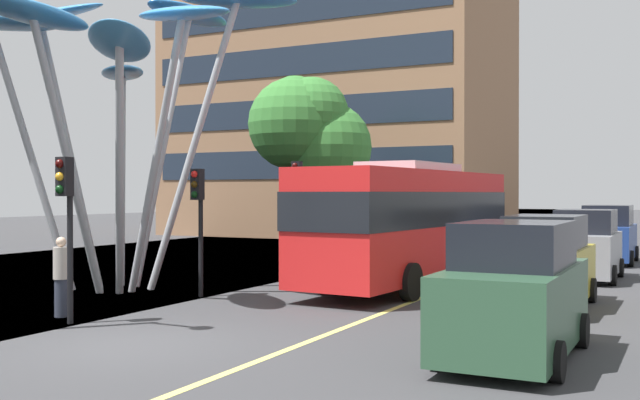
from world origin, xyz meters
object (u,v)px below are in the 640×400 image
(traffic_light_island_mid, at_px, (298,194))
(leaf_sculpture, at_px, (108,46))
(car_parked_mid, at_px, (546,265))
(car_parked_far, at_px, (586,247))
(car_parked_near, at_px, (515,294))
(red_bus, at_px, (410,219))
(traffic_light_kerb_far, at_px, (198,204))
(car_side_street, at_px, (608,236))
(traffic_light_opposite, at_px, (379,202))
(pedestrian, at_px, (61,277))
(traffic_light_kerb_near, at_px, (66,203))

(traffic_light_island_mid, bearing_deg, leaf_sculpture, -125.23)
(car_parked_mid, relative_size, car_parked_far, 1.13)
(car_parked_near, bearing_deg, red_bus, 120.36)
(traffic_light_kerb_far, relative_size, traffic_light_island_mid, 0.90)
(traffic_light_kerb_far, xyz_separation_m, car_side_street, (8.47, 14.89, -1.37))
(traffic_light_kerb_far, distance_m, car_side_street, 17.18)
(traffic_light_island_mid, bearing_deg, red_bus, -2.19)
(car_parked_mid, distance_m, car_side_street, 12.63)
(red_bus, distance_m, leaf_sculpture, 9.75)
(red_bus, distance_m, traffic_light_kerb_far, 6.18)
(traffic_light_opposite, bearing_deg, traffic_light_kerb_far, -89.13)
(traffic_light_kerb_far, relative_size, traffic_light_opposite, 1.04)
(car_parked_near, relative_size, car_side_street, 1.02)
(red_bus, height_order, car_parked_mid, red_bus)
(red_bus, bearing_deg, car_side_street, 67.04)
(red_bus, xyz_separation_m, car_side_street, (4.36, 10.30, -0.90))
(traffic_light_island_mid, bearing_deg, traffic_light_opposite, 93.80)
(car_parked_far, distance_m, pedestrian, 15.55)
(car_parked_near, height_order, car_parked_far, car_parked_near)
(red_bus, height_order, car_side_street, red_bus)
(car_parked_far, distance_m, car_side_street, 6.24)
(traffic_light_kerb_near, xyz_separation_m, car_side_street, (8.50, 19.36, -1.45))
(traffic_light_kerb_near, relative_size, car_parked_near, 0.80)
(car_parked_mid, bearing_deg, traffic_light_kerb_near, -141.12)
(pedestrian, bearing_deg, traffic_light_kerb_far, 77.62)
(red_bus, relative_size, traffic_light_island_mid, 2.72)
(traffic_light_kerb_near, relative_size, car_parked_far, 0.88)
(pedestrian, bearing_deg, car_parked_far, 53.40)
(car_parked_mid, height_order, pedestrian, car_parked_mid)
(red_bus, relative_size, traffic_light_kerb_far, 3.02)
(traffic_light_opposite, relative_size, car_parked_mid, 0.73)
(traffic_light_island_mid, xyz_separation_m, car_parked_far, (8.08, 3.91, -1.65))
(traffic_light_kerb_near, distance_m, car_parked_far, 15.68)
(car_parked_near, xyz_separation_m, car_parked_far, (-0.39, 12.09, -0.02))
(traffic_light_island_mid, height_order, car_parked_mid, traffic_light_island_mid)
(leaf_sculpture, xyz_separation_m, car_parked_far, (11.45, 8.67, -5.72))
(traffic_light_opposite, distance_m, car_parked_mid, 13.62)
(traffic_light_island_mid, distance_m, car_parked_far, 9.13)
(traffic_light_kerb_near, relative_size, traffic_light_island_mid, 0.93)
(traffic_light_kerb_far, relative_size, car_parked_near, 0.77)
(car_parked_mid, bearing_deg, red_bus, 150.97)
(car_parked_far, xyz_separation_m, pedestrian, (-9.27, -12.48, -0.15))
(red_bus, xyz_separation_m, car_parked_far, (4.32, 4.05, -0.92))
(car_parked_near, xyz_separation_m, car_parked_mid, (-0.50, 5.70, -0.03))
(car_parked_mid, bearing_deg, car_parked_near, -84.99)
(traffic_light_kerb_near, height_order, traffic_light_kerb_far, traffic_light_kerb_near)
(red_bus, height_order, pedestrian, red_bus)
(traffic_light_opposite, bearing_deg, car_parked_mid, -51.10)
(traffic_light_kerb_near, bearing_deg, car_side_street, 66.29)
(leaf_sculpture, height_order, traffic_light_kerb_near, leaf_sculpture)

